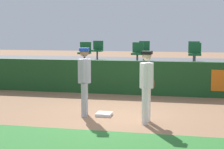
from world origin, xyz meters
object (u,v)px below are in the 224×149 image
object	(u,v)px
player_runner_visitor	(84,77)
seat_front_right	(195,52)
seat_back_right	(194,50)
first_base	(104,114)
player_fielder_home	(147,82)
seat_back_left	(98,49)
seat_back_center	(144,49)
seat_front_center	(138,52)
seat_front_left	(85,51)

from	to	relation	value
player_runner_visitor	seat_front_right	xyz separation A→B (m)	(2.88, 5.00, 0.39)
seat_back_right	player_runner_visitor	bearing A→B (deg)	-112.81
first_base	player_fielder_home	xyz separation A→B (m)	(1.20, -0.50, 0.99)
first_base	seat_back_left	xyz separation A→B (m)	(-1.90, 6.67, 1.41)
first_base	player_runner_visitor	world-z (taller)	player_runner_visitor
seat_back_left	seat_back_center	xyz separation A→B (m)	(2.12, 0.00, 0.00)
first_base	seat_back_right	world-z (taller)	seat_back_right
seat_front_center	seat_front_right	bearing A→B (deg)	0.01
player_runner_visitor	seat_front_left	size ratio (longest dim) A/B	2.18
seat_back_left	seat_front_left	size ratio (longest dim) A/B	1.00
player_runner_visitor	seat_front_left	world-z (taller)	player_runner_visitor
seat_front_right	seat_back_right	xyz separation A→B (m)	(-0.02, 1.80, -0.00)
player_runner_visitor	seat_front_right	bearing A→B (deg)	139.02
seat_back_center	player_fielder_home	bearing A→B (deg)	-82.13
player_fielder_home	seat_back_center	distance (m)	7.24
seat_front_left	seat_back_center	bearing A→B (deg)	39.48
seat_front_center	seat_back_center	size ratio (longest dim) A/B	1.00
player_fielder_home	seat_front_right	world-z (taller)	seat_front_right
player_runner_visitor	seat_back_right	world-z (taller)	player_runner_visitor
player_runner_visitor	seat_back_right	bearing A→B (deg)	146.18
player_fielder_home	seat_front_right	bearing A→B (deg)	173.67
seat_front_right	seat_back_center	world-z (taller)	same
seat_front_right	seat_back_right	bearing A→B (deg)	90.75
player_runner_visitor	seat_back_right	xyz separation A→B (m)	(2.86, 6.80, 0.39)
first_base	player_runner_visitor	size ratio (longest dim) A/B	0.22
first_base	player_fielder_home	bearing A→B (deg)	-22.53
seat_back_center	seat_back_left	bearing A→B (deg)	-180.00
seat_front_right	first_base	bearing A→B (deg)	-116.09
seat_back_center	seat_front_right	bearing A→B (deg)	-39.68
seat_front_right	seat_back_center	bearing A→B (deg)	140.32
seat_front_right	seat_back_left	size ratio (longest dim) A/B	1.00
seat_front_center	seat_back_center	xyz separation A→B (m)	(0.03, 1.80, 0.00)
first_base	seat_back_center	distance (m)	6.82
player_runner_visitor	seat_front_center	distance (m)	5.06
seat_front_center	seat_back_right	world-z (taller)	same
first_base	seat_front_left	xyz separation A→B (m)	(-1.97, 4.87, 1.41)
player_fielder_home	player_runner_visitor	size ratio (longest dim) A/B	0.98
first_base	seat_back_left	size ratio (longest dim) A/B	0.48
player_runner_visitor	seat_front_left	distance (m)	5.23
player_runner_visitor	seat_back_left	bearing A→B (deg)	-179.36
seat_front_left	seat_back_right	world-z (taller)	same
seat_back_right	seat_front_right	bearing A→B (deg)	-89.25
seat_front_center	seat_back_right	distance (m)	2.82
first_base	seat_front_left	world-z (taller)	seat_front_left
player_fielder_home	seat_front_right	distance (m)	5.51
seat_front_center	seat_back_left	bearing A→B (deg)	139.29
player_fielder_home	seat_front_left	distance (m)	6.25
seat_front_right	seat_front_left	distance (m)	4.35
seat_back_center	seat_back_right	size ratio (longest dim) A/B	1.00
seat_back_center	seat_front_center	bearing A→B (deg)	-90.80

